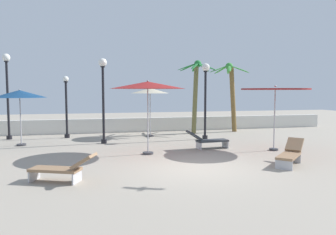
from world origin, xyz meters
The scene contains 15 objects.
ground_plane centered at (0.00, 0.00, 0.00)m, with size 56.00×56.00×0.00m, color #9E9384.
boundary_wall centered at (0.00, 9.88, 0.43)m, with size 25.20×0.30×0.87m, color silver.
patio_umbrella_0 centered at (-1.04, 2.59, 2.77)m, with size 3.02×3.02×2.99m.
patio_umbrella_1 centered at (-0.02, 7.59, 2.54)m, with size 2.14×2.14×2.77m.
patio_umbrella_2 centered at (-6.45, 6.02, 2.40)m, with size 2.39×2.39×2.65m.
patio_umbrella_3 centered at (4.37, 2.13, 2.56)m, with size 2.84×2.84×2.80m.
palm_tree_0 centered at (5.32, 8.52, 2.76)m, with size 2.72×2.60×4.31m.
palm_tree_1 centered at (2.94, 8.36, 2.89)m, with size 2.52×2.52×4.40m.
lamp_post_0 centered at (-4.54, 8.15, 1.89)m, with size 0.31×0.31×3.36m.
lamp_post_1 centered at (-2.67, 5.74, 2.67)m, with size 0.40×0.40×4.11m.
lamp_post_2 centered at (2.62, 5.90, 2.68)m, with size 0.42×0.42×4.00m.
lamp_post_3 centered at (-7.48, 8.29, 2.89)m, with size 0.40×0.40×4.49m.
lounge_chair_0 centered at (3.42, -0.43, 0.40)m, with size 1.74×1.69×0.84m.
lounge_chair_1 centered at (-4.07, -0.82, 0.40)m, with size 1.93×1.24×0.83m.
lounge_chair_2 centered at (1.73, 3.17, 0.40)m, with size 1.91×0.69×0.83m.
Camera 1 is at (-3.31, -10.11, 2.54)m, focal length 34.42 mm.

